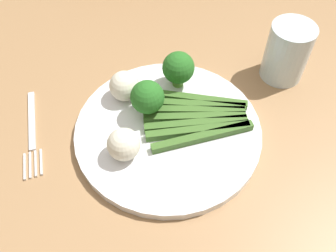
# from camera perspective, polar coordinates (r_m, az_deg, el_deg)

# --- Properties ---
(dining_table) EXTENTS (1.25, 0.88, 0.76)m
(dining_table) POSITION_cam_1_polar(r_m,az_deg,el_deg) (0.67, -1.94, -6.36)
(dining_table) COLOR #9E754C
(dining_table) RESTS_ON ground_plane
(chair) EXTENTS (0.41, 0.41, 0.87)m
(chair) POSITION_cam_1_polar(r_m,az_deg,el_deg) (1.19, -4.10, 15.22)
(chair) COLOR brown
(chair) RESTS_ON ground_plane
(plate) EXTENTS (0.29, 0.29, 0.01)m
(plate) POSITION_cam_1_polar(r_m,az_deg,el_deg) (0.57, -0.00, -0.76)
(plate) COLOR white
(plate) RESTS_ON dining_table
(asparagus_bundle) EXTENTS (0.17, 0.13, 0.01)m
(asparagus_bundle) POSITION_cam_1_polar(r_m,az_deg,el_deg) (0.57, 4.50, 1.31)
(asparagus_bundle) COLOR #3D6626
(asparagus_bundle) RESTS_ON plate
(broccoli_left) EXTENTS (0.05, 0.05, 0.06)m
(broccoli_left) POSITION_cam_1_polar(r_m,az_deg,el_deg) (0.60, 1.62, 8.94)
(broccoli_left) COLOR #568E33
(broccoli_left) RESTS_ON plate
(broccoli_right) EXTENTS (0.05, 0.05, 0.06)m
(broccoli_right) POSITION_cam_1_polar(r_m,az_deg,el_deg) (0.55, -3.41, 4.36)
(broccoli_right) COLOR #568E33
(broccoli_right) RESTS_ON plate
(cauliflower_mid) EXTENTS (0.05, 0.05, 0.05)m
(cauliflower_mid) POSITION_cam_1_polar(r_m,az_deg,el_deg) (0.52, -6.89, -2.85)
(cauliflower_mid) COLOR silver
(cauliflower_mid) RESTS_ON plate
(cauliflower_front) EXTENTS (0.05, 0.05, 0.05)m
(cauliflower_front) POSITION_cam_1_polar(r_m,az_deg,el_deg) (0.59, -6.75, 6.17)
(cauliflower_front) COLOR silver
(cauliflower_front) RESTS_ON plate
(fork) EXTENTS (0.04, 0.17, 0.00)m
(fork) POSITION_cam_1_polar(r_m,az_deg,el_deg) (0.61, -20.29, -0.93)
(fork) COLOR silver
(fork) RESTS_ON dining_table
(water_glass) EXTENTS (0.07, 0.07, 0.10)m
(water_glass) POSITION_cam_1_polar(r_m,az_deg,el_deg) (0.66, 17.94, 10.82)
(water_glass) COLOR silver
(water_glass) RESTS_ON dining_table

